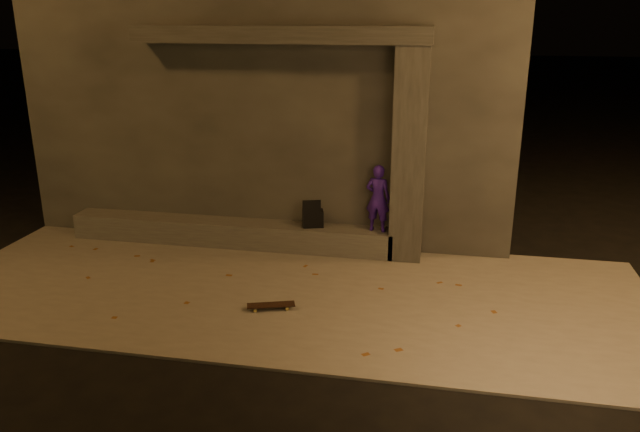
% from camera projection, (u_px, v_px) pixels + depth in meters
% --- Properties ---
extents(ground, '(120.00, 120.00, 0.00)m').
position_uv_depth(ground, '(248.00, 360.00, 7.78)').
color(ground, black).
rests_on(ground, ground).
extents(sidewalk, '(11.00, 4.40, 0.04)m').
position_uv_depth(sidewalk, '(287.00, 291.00, 9.64)').
color(sidewalk, slate).
rests_on(sidewalk, ground).
extents(building, '(9.00, 5.10, 5.22)m').
position_uv_depth(building, '(290.00, 87.00, 13.20)').
color(building, '#33302E').
rests_on(building, ground).
extents(ledge, '(6.00, 0.55, 0.45)m').
position_uv_depth(ledge, '(230.00, 233.00, 11.47)').
color(ledge, '#4B4744').
rests_on(ledge, sidewalk).
extents(column, '(0.55, 0.55, 3.60)m').
position_uv_depth(column, '(409.00, 156.00, 10.39)').
color(column, '#33302E').
rests_on(column, sidewalk).
extents(canopy, '(5.00, 0.70, 0.28)m').
position_uv_depth(canopy, '(280.00, 34.00, 10.24)').
color(canopy, '#33302E').
rests_on(canopy, column).
extents(skateboarder, '(0.47, 0.36, 1.18)m').
position_uv_depth(skateboarder, '(378.00, 198.00, 10.72)').
color(skateboarder, '#35158D').
rests_on(skateboarder, ledge).
extents(backpack, '(0.41, 0.33, 0.51)m').
position_uv_depth(backpack, '(313.00, 217.00, 11.06)').
color(backpack, black).
rests_on(backpack, ledge).
extents(skateboard, '(0.71, 0.38, 0.08)m').
position_uv_depth(skateboard, '(271.00, 305.00, 8.99)').
color(skateboard, black).
rests_on(skateboard, sidewalk).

